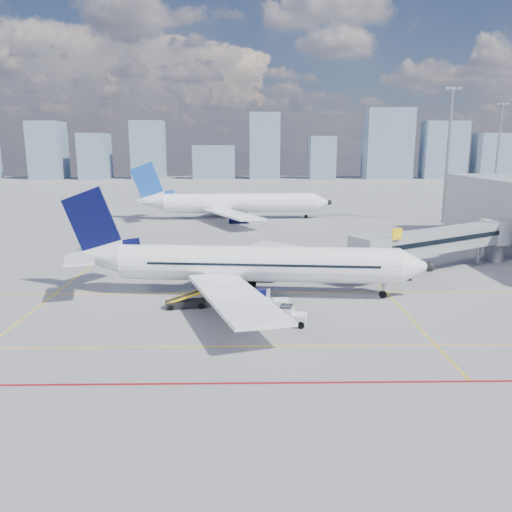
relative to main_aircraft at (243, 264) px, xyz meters
The scene contains 12 objects.
ground 7.98m from the main_aircraft, 83.93° to the right, with size 420.00×420.00×0.00m, color gray.
apron_markings 11.62m from the main_aircraft, 89.00° to the right, with size 90.00×35.12×0.01m.
jet_bridge 26.14m from the main_aircraft, 21.68° to the left, with size 23.55×15.78×6.30m.
floodlight_mast_ne 62.37m from the main_aircraft, 50.92° to the left, with size 3.20×0.61×25.45m.
floodlight_mast_far 106.20m from the main_aircraft, 51.52° to the left, with size 3.20×0.61×25.45m.
distant_skyline 182.99m from the main_aircraft, 89.74° to the left, with size 251.02×15.27×31.23m.
main_aircraft is the anchor object (origin of this frame).
second_aircraft 53.88m from the main_aircraft, 92.97° to the left, with size 41.14×35.84×11.99m.
baggage_tug 9.96m from the main_aircraft, 65.26° to the right, with size 2.70×2.00×1.70m.
cargo_dolly 7.93m from the main_aircraft, 70.13° to the right, with size 3.18×1.43×1.73m.
belt_loader 7.01m from the main_aircraft, 143.16° to the right, with size 5.32×2.07×2.13m.
ramp_worker 8.84m from the main_aircraft, 65.89° to the right, with size 0.62×0.41×1.70m, color #E4F119.
Camera 1 is at (-0.29, -41.26, 14.80)m, focal length 35.00 mm.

